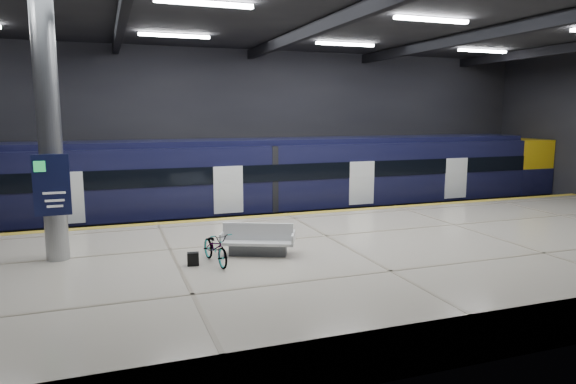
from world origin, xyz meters
name	(u,v)px	position (x,y,z in m)	size (l,w,h in m)	color
ground	(314,260)	(0.00, 0.00, 0.00)	(30.00, 30.00, 0.00)	black
room_shell	(316,92)	(0.00, 0.00, 5.72)	(30.10, 16.10, 8.05)	black
platform	(347,265)	(0.00, -2.50, 0.55)	(30.00, 11.00, 1.10)	beige
safety_strip	(288,214)	(0.00, 2.75, 1.11)	(30.00, 0.40, 0.01)	gold
rails	(267,226)	(0.00, 5.50, 0.08)	(30.00, 1.52, 0.16)	gray
train	(324,179)	(2.74, 5.50, 2.06)	(29.40, 2.84, 3.79)	black
bench	(258,243)	(-2.73, -2.39, 1.42)	(2.21, 1.60, 0.90)	#595B60
bicycle	(216,247)	(-4.03, -2.84, 1.54)	(0.58, 1.66, 0.87)	#99999E
pannier_bag	(193,259)	(-4.63, -2.84, 1.28)	(0.30, 0.18, 0.35)	black
info_column	(50,136)	(-8.00, -1.03, 4.46)	(0.90, 0.78, 6.90)	#9EA0A5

